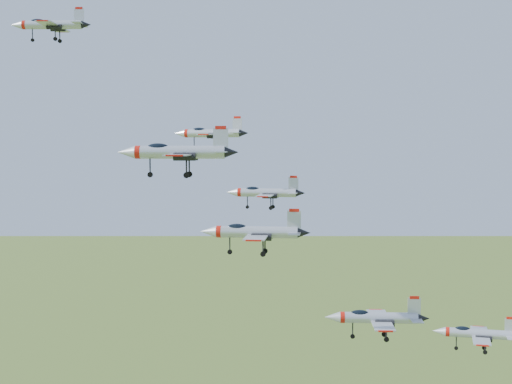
# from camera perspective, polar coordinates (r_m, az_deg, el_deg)

# --- Properties ---
(jet_lead) EXTENTS (13.97, 11.66, 3.73)m
(jet_lead) POSITION_cam_1_polar(r_m,az_deg,el_deg) (129.98, -16.18, 12.74)
(jet_lead) COLOR #B1B6BE
(jet_left_high) EXTENTS (11.52, 9.53, 3.08)m
(jet_left_high) POSITION_cam_1_polar(r_m,az_deg,el_deg) (105.87, -3.70, 4.73)
(jet_left_high) COLOR #B1B6BE
(jet_right_high) EXTENTS (13.93, 11.63, 3.72)m
(jet_right_high) POSITION_cam_1_polar(r_m,az_deg,el_deg) (81.47, -6.40, 3.21)
(jet_right_high) COLOR #B1B6BE
(jet_left_low) EXTENTS (11.91, 9.77, 3.20)m
(jet_left_low) POSITION_cam_1_polar(r_m,az_deg,el_deg) (106.01, 0.68, -0.03)
(jet_left_low) COLOR #B1B6BE
(jet_right_low) EXTENTS (13.36, 11.04, 3.57)m
(jet_right_low) POSITION_cam_1_polar(r_m,az_deg,el_deg) (85.41, -0.20, -3.20)
(jet_right_low) COLOR #B1B6BE
(jet_trail) EXTENTS (13.57, 11.29, 3.63)m
(jet_trail) POSITION_cam_1_polar(r_m,az_deg,el_deg) (94.68, 9.54, -9.87)
(jet_trail) COLOR #B1B6BE
(jet_extra) EXTENTS (12.88, 10.67, 3.44)m
(jet_extra) POSITION_cam_1_polar(r_m,az_deg,el_deg) (110.63, 17.21, -10.75)
(jet_extra) COLOR #B1B6BE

